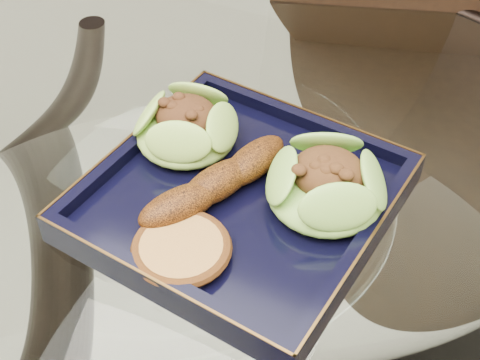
% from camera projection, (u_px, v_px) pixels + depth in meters
% --- Properties ---
extents(dining_table, '(1.13, 1.13, 0.77)m').
position_uv_depth(dining_table, '(176.00, 320.00, 0.76)').
color(dining_table, white).
rests_on(dining_table, ground).
extents(dining_chair, '(0.54, 0.54, 0.99)m').
position_uv_depth(dining_chair, '(394.00, 169.00, 1.00)').
color(dining_chair, black).
rests_on(dining_chair, ground).
extents(navy_plate, '(0.30, 0.30, 0.02)m').
position_uv_depth(navy_plate, '(240.00, 202.00, 0.65)').
color(navy_plate, black).
rests_on(navy_plate, dining_table).
extents(lettuce_wrap_left, '(0.12, 0.12, 0.04)m').
position_uv_depth(lettuce_wrap_left, '(186.00, 129.00, 0.69)').
color(lettuce_wrap_left, '#73A630').
rests_on(lettuce_wrap_left, navy_plate).
extents(lettuce_wrap_right, '(0.12, 0.12, 0.04)m').
position_uv_depth(lettuce_wrap_right, '(326.00, 188.00, 0.63)').
color(lettuce_wrap_right, '#6BA32F').
rests_on(lettuce_wrap_right, navy_plate).
extents(roasted_plantain, '(0.10, 0.17, 0.03)m').
position_uv_depth(roasted_plantain, '(218.00, 182.00, 0.64)').
color(roasted_plantain, '#632F0A').
rests_on(roasted_plantain, navy_plate).
extents(crumb_patty, '(0.10, 0.10, 0.01)m').
position_uv_depth(crumb_patty, '(182.00, 250.00, 0.59)').
color(crumb_patty, '#BF8B3F').
rests_on(crumb_patty, navy_plate).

